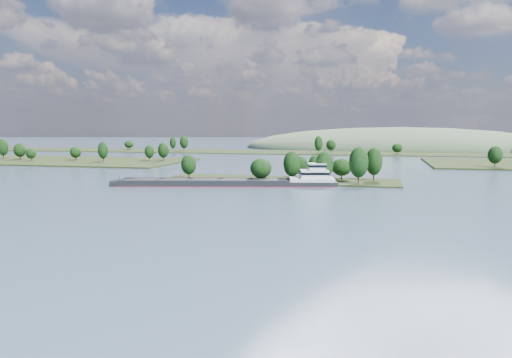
# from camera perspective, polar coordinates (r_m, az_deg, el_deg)

# --- Properties ---
(ground) EXTENTS (1800.00, 1800.00, 0.00)m
(ground) POSITION_cam_1_polar(r_m,az_deg,el_deg) (155.02, -1.50, -2.57)
(ground) COLOR #394C63
(ground) RESTS_ON ground
(tree_island) EXTENTS (100.00, 31.21, 15.78)m
(tree_island) POSITION_cam_1_polar(r_m,az_deg,el_deg) (209.94, 4.76, 0.85)
(tree_island) COLOR black
(tree_island) RESTS_ON ground
(back_shoreline) EXTENTS (900.00, 60.00, 15.73)m
(back_shoreline) POSITION_cam_1_polar(r_m,az_deg,el_deg) (429.29, 9.75, 3.00)
(back_shoreline) COLOR black
(back_shoreline) RESTS_ON ground
(hill_west) EXTENTS (320.00, 160.00, 44.00)m
(hill_west) POSITION_cam_1_polar(r_m,az_deg,el_deg) (528.68, 15.93, 3.35)
(hill_west) COLOR #42583D
(hill_west) RESTS_ON ground
(cargo_barge) EXTENTS (88.43, 30.00, 11.95)m
(cargo_barge) POSITION_cam_1_polar(r_m,az_deg,el_deg) (196.54, -1.80, -0.29)
(cargo_barge) COLOR black
(cargo_barge) RESTS_ON ground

